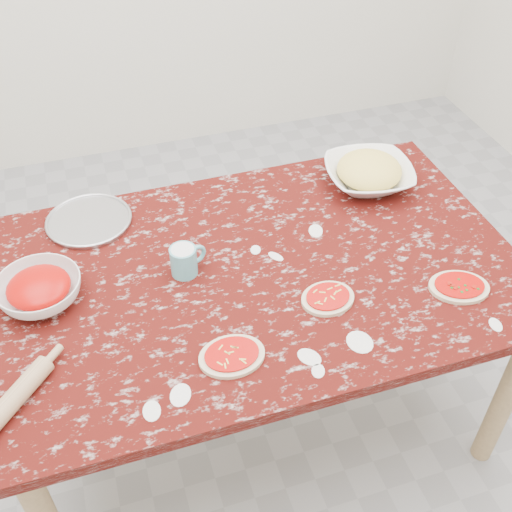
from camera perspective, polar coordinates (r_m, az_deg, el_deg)
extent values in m
plane|color=gray|center=(2.46, 0.00, -13.96)|extent=(4.00, 4.00, 0.00)
cube|color=#3B0A07|center=(1.89, 0.00, -1.57)|extent=(1.60, 1.00, 0.04)
cube|color=tan|center=(1.94, 0.00, -2.85)|extent=(1.50, 0.90, 0.08)
cylinder|color=tan|center=(2.22, 22.02, -11.71)|extent=(0.07, 0.07, 0.71)
cylinder|color=tan|center=(2.43, -19.67, -4.95)|extent=(0.07, 0.07, 0.71)
cylinder|color=tan|center=(2.67, 12.06, 1.88)|extent=(0.07, 0.07, 0.71)
cylinder|color=#B2B2B7|center=(2.12, -15.07, 3.11)|extent=(0.35, 0.35, 0.01)
imported|color=white|center=(1.86, -19.22, -3.04)|extent=(0.28, 0.28, 0.07)
imported|color=white|center=(2.23, 10.28, 7.31)|extent=(0.35, 0.35, 0.07)
cylinder|color=#5AACB7|center=(1.85, -6.66, -0.46)|extent=(0.08, 0.08, 0.09)
torus|color=#5AACB7|center=(1.87, -5.47, 0.14)|extent=(0.07, 0.04, 0.06)
cylinder|color=silver|center=(1.83, -6.74, 0.29)|extent=(0.06, 0.06, 0.01)
ellipsoid|color=beige|center=(1.64, -2.23, -9.18)|extent=(0.18, 0.14, 0.01)
ellipsoid|color=red|center=(1.64, -2.24, -8.99)|extent=(0.15, 0.12, 0.00)
ellipsoid|color=beige|center=(1.79, 6.60, -3.91)|extent=(0.17, 0.15, 0.01)
ellipsoid|color=red|center=(1.79, 6.62, -3.72)|extent=(0.14, 0.12, 0.00)
ellipsoid|color=beige|center=(1.91, 18.12, -2.74)|extent=(0.21, 0.18, 0.01)
ellipsoid|color=red|center=(1.90, 18.17, -2.56)|extent=(0.17, 0.14, 0.00)
cylinder|color=tan|center=(1.65, -21.43, -12.24)|extent=(0.21, 0.22, 0.05)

